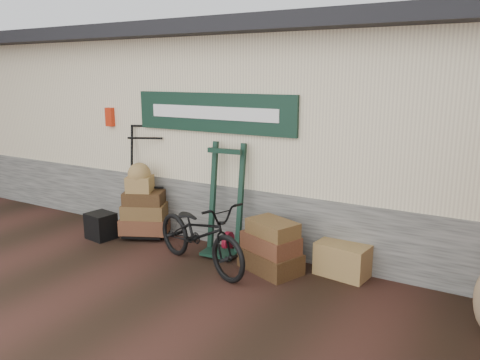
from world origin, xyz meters
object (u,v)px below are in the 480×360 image
green_barrow (225,200)px  bicycle (200,230)px  suitcase_stack (271,245)px  black_trunk (101,226)px  porter_trolley (147,180)px  wicker_hamper (343,259)px

green_barrow → bicycle: size_ratio=0.88×
green_barrow → bicycle: (-0.01, -0.59, -0.26)m
suitcase_stack → black_trunk: 2.81m
green_barrow → bicycle: green_barrow is taller
green_barrow → bicycle: bearing=-95.4°
porter_trolley → bicycle: porter_trolley is taller
porter_trolley → green_barrow: (1.51, -0.11, -0.09)m
porter_trolley → green_barrow: bearing=-29.3°
porter_trolley → wicker_hamper: bearing=-25.0°
green_barrow → suitcase_stack: 0.96m
porter_trolley → suitcase_stack: (2.34, -0.34, -0.53)m
porter_trolley → bicycle: (1.50, -0.70, -0.35)m
green_barrow → black_trunk: 2.10m
porter_trolley → black_trunk: porter_trolley is taller
porter_trolley → bicycle: 1.69m
black_trunk → green_barrow: bearing=13.0°
green_barrow → wicker_hamper: (1.68, 0.11, -0.57)m
black_trunk → porter_trolley: bearing=50.9°
porter_trolley → suitcase_stack: bearing=-33.2°
suitcase_stack → wicker_hamper: bearing=21.6°
porter_trolley → wicker_hamper: porter_trolley is taller
wicker_hamper → bicycle: bicycle is taller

